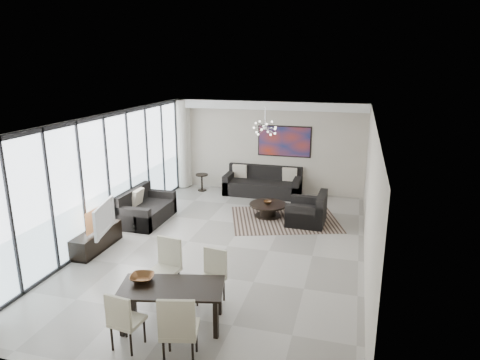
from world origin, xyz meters
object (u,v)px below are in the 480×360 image
(sofa_main, at_px, (263,185))
(television, at_px, (99,218))
(coffee_table, at_px, (268,209))
(tv_console, at_px, (97,240))
(dining_table, at_px, (172,292))

(sofa_main, distance_m, television, 5.69)
(coffee_table, relative_size, tv_console, 0.69)
(sofa_main, relative_size, tv_console, 1.63)
(sofa_main, xyz_separation_m, television, (-2.52, -5.07, 0.49))
(tv_console, bearing_deg, coffee_table, 43.45)
(coffee_table, distance_m, sofa_main, 2.00)
(coffee_table, height_order, dining_table, dining_table)
(television, height_order, dining_table, television)
(television, xyz_separation_m, dining_table, (2.64, -2.10, -0.20))
(sofa_main, bearing_deg, dining_table, -89.08)
(coffee_table, relative_size, television, 0.88)
(tv_console, relative_size, television, 1.26)
(sofa_main, xyz_separation_m, dining_table, (0.12, -7.17, 0.29))
(coffee_table, height_order, sofa_main, sofa_main)
(coffee_table, distance_m, tv_console, 4.47)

